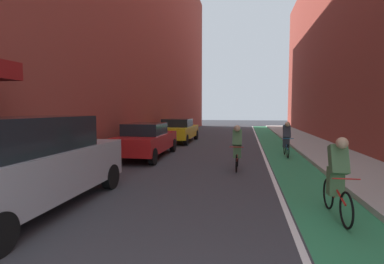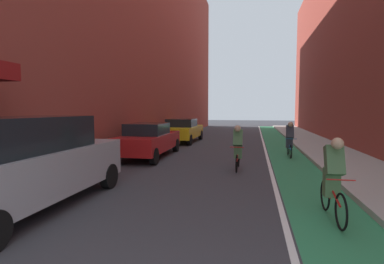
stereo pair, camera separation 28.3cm
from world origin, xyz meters
name	(u,v)px [view 1 (the left image)]	position (x,y,z in m)	size (l,w,h in m)	color
ground_plane	(220,147)	(0.00, 15.68, 0.00)	(86.59, 86.59, 0.00)	#38383D
bike_lane_paint	(275,144)	(3.18, 17.68, 0.00)	(1.60, 39.36, 0.00)	#2D8451
lane_divider_stripe	(259,144)	(2.28, 17.68, 0.00)	(0.12, 39.36, 0.00)	white
sidewalk_right	(311,144)	(5.29, 17.68, 0.07)	(2.62, 39.36, 0.14)	#A8A59E
building_facade_left	(134,22)	(-5.78, 17.66, 7.76)	(4.15, 39.36, 15.53)	brown
building_facade_right	(349,34)	(7.80, 19.68, 6.88)	(2.40, 35.36, 13.75)	brown
parked_suv_silver	(32,163)	(-2.93, 4.68, 1.02)	(1.91, 4.80, 1.98)	#9EA0A8
parked_sedan_red	(147,140)	(-2.93, 11.74, 0.79)	(1.97, 4.80, 1.53)	red
parked_sedan_yellow_cab	(178,130)	(-2.93, 17.93, 0.79)	(1.99, 4.61, 1.53)	yellow
cyclist_lead	(337,177)	(3.19, 5.47, 0.81)	(0.48, 1.71, 1.61)	black
cyclist_mid	(237,147)	(1.13, 9.79, 0.80)	(0.48, 1.67, 1.59)	black
cyclist_trailing	(286,138)	(3.26, 13.14, 0.84)	(0.48, 1.67, 1.59)	black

